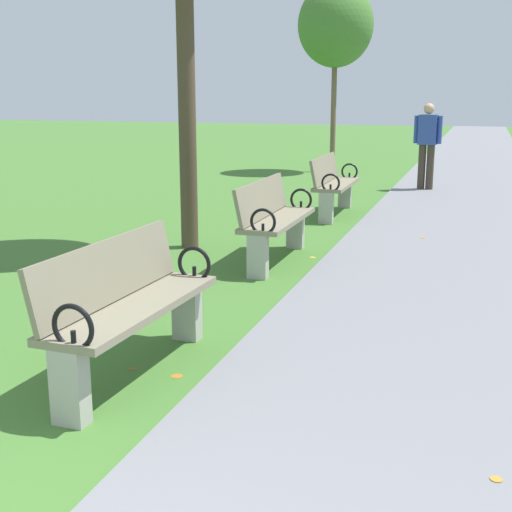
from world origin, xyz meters
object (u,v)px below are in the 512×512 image
Objects in this scene: park_bench_3 at (274,219)px; park_bench_4 at (333,184)px; park_bench_2 at (128,304)px; tree_2 at (336,25)px; pedestrian_walking at (427,142)px.

park_bench_3 is 3.16m from park_bench_4.
park_bench_2 and park_bench_4 have the same top height.
park_bench_2 is 1.01× the size of park_bench_4.
tree_2 is 4.29m from pedestrian_walking.
tree_2 reaches higher than park_bench_4.
park_bench_4 is at bearing -108.66° from pedestrian_walking.
park_bench_4 is (0.00, 3.16, 0.00)m from park_bench_3.
park_bench_3 and park_bench_4 have the same top height.
pedestrian_walking is (1.12, 6.46, 0.44)m from park_bench_3.
park_bench_2 and park_bench_3 have the same top height.
pedestrian_walking is (2.38, -2.64, -2.40)m from tree_2.
tree_2 is (-1.27, 5.94, 2.84)m from park_bench_4.
park_bench_2 is 3.32m from park_bench_3.
park_bench_3 is 0.99× the size of pedestrian_walking.
tree_2 is at bearing 95.82° from park_bench_2.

